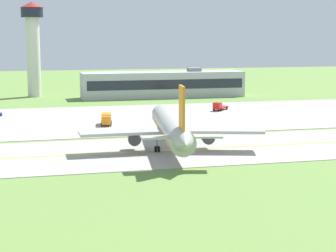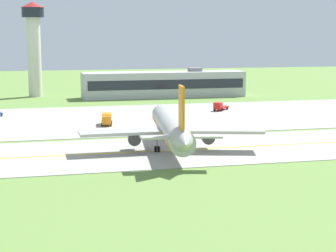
# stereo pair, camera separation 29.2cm
# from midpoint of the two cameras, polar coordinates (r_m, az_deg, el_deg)

# --- Properties ---
(ground_plane) EXTENTS (500.00, 500.00, 0.00)m
(ground_plane) POSITION_cam_midpoint_polar(r_m,az_deg,el_deg) (104.00, 1.85, -2.35)
(ground_plane) COLOR olive
(taxiway_strip) EXTENTS (240.00, 28.00, 0.10)m
(taxiway_strip) POSITION_cam_midpoint_polar(r_m,az_deg,el_deg) (103.99, 1.85, -2.33)
(taxiway_strip) COLOR #9E9B93
(taxiway_strip) RESTS_ON ground
(apron_pad) EXTENTS (140.00, 52.00, 0.10)m
(apron_pad) POSITION_cam_midpoint_polar(r_m,az_deg,el_deg) (146.57, 1.12, 0.93)
(apron_pad) COLOR #9E9B93
(apron_pad) RESTS_ON ground
(taxiway_centreline) EXTENTS (220.00, 0.60, 0.01)m
(taxiway_centreline) POSITION_cam_midpoint_polar(r_m,az_deg,el_deg) (103.98, 1.85, -2.30)
(taxiway_centreline) COLOR yellow
(taxiway_centreline) RESTS_ON taxiway_strip
(airplane_lead) EXTENTS (32.21, 39.61, 12.70)m
(airplane_lead) POSITION_cam_midpoint_polar(r_m,az_deg,el_deg) (102.89, 0.38, -0.13)
(airplane_lead) COLOR #ADADA8
(airplane_lead) RESTS_ON ground
(service_truck_baggage) EXTENTS (3.09, 6.25, 2.60)m
(service_truck_baggage) POSITION_cam_midpoint_polar(r_m,az_deg,el_deg) (132.99, -5.93, 0.72)
(service_truck_baggage) COLOR orange
(service_truck_baggage) RESTS_ON ground
(service_truck_catering) EXTENTS (5.75, 6.17, 2.59)m
(service_truck_catering) POSITION_cam_midpoint_polar(r_m,az_deg,el_deg) (158.21, 5.11, 1.89)
(service_truck_catering) COLOR red
(service_truck_catering) RESTS_ON ground
(terminal_building) EXTENTS (53.41, 10.88, 9.56)m
(terminal_building) POSITION_cam_midpoint_polar(r_m,az_deg,el_deg) (193.10, -0.36, 4.07)
(terminal_building) COLOR #B2B2B7
(terminal_building) RESTS_ON ground
(control_tower) EXTENTS (7.60, 7.60, 30.97)m
(control_tower) POSITION_cam_midpoint_polar(r_m,az_deg,el_deg) (198.94, -12.90, 8.09)
(control_tower) COLOR silver
(control_tower) RESTS_ON ground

